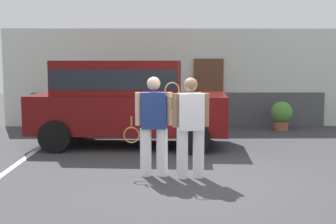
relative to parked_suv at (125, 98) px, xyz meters
name	(u,v)px	position (x,y,z in m)	size (l,w,h in m)	color
ground_plane	(191,180)	(1.39, -3.23, -1.15)	(40.00, 40.00, 0.00)	#38383A
parking_stripe_0	(21,161)	(-2.01, -1.73, -1.14)	(0.12, 4.40, 0.01)	silver
house_frontage	(178,81)	(1.40, 3.26, 0.27)	(10.80, 0.40, 3.01)	silver
parked_suv	(125,98)	(0.00, 0.00, 0.00)	(4.73, 2.45, 2.05)	#590C0C
tennis_player_man	(154,125)	(0.73, -2.88, -0.23)	(0.91, 0.28, 1.77)	white
tennis_player_woman	(190,126)	(1.38, -3.04, -0.22)	(0.78, 0.33, 1.76)	white
potted_plant_by_porch	(282,114)	(4.41, 2.32, -0.68)	(0.64, 0.64, 0.85)	#9E5638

